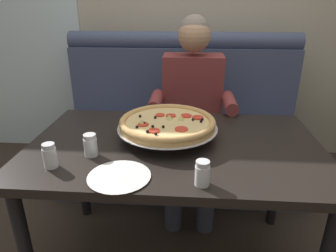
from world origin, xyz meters
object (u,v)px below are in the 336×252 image
Objects in this scene: patio_chair at (57,77)px; shaker_oregano at (202,175)px; plate_near_left at (119,175)px; diner_main at (192,105)px; shaker_parmesan at (91,147)px; booth_bench at (181,131)px; pizza at (167,123)px; shaker_pepper_flakes at (50,157)px; dining_table at (175,159)px.

shaker_oregano is at bearing -56.40° from patio_chair.
diner_main is at bearing 73.54° from plate_near_left.
shaker_parmesan is at bearing -119.53° from diner_main.
patio_chair is (-1.61, 2.43, -0.24)m from shaker_oregano.
patio_chair is at bearing 141.34° from booth_bench.
shaker_parmesan is at bearing -63.02° from patio_chair.
pizza is 4.66× the size of shaker_pepper_flakes.
pizza is at bearing 32.62° from shaker_parmesan.
shaker_pepper_flakes is at bearing -145.06° from pizza.
diner_main is (0.08, -0.27, 0.31)m from booth_bench.
shaker_parmesan reaches higher than dining_table.
patio_chair is at bearing 116.98° from shaker_parmesan.
shaker_pepper_flakes is 0.43× the size of plate_near_left.
shaker_parmesan is 1.02× the size of shaker_oregano.
shaker_pepper_flakes is at bearing 169.08° from plate_near_left.
shaker_pepper_flakes is 0.61m from shaker_oregano.
booth_bench is 0.42m from diner_main.
diner_main reaches higher than booth_bench.
plate_near_left is at bearing -112.98° from pizza.
shaker_pepper_flakes is at bearing -66.76° from patio_chair.
patio_chair is (-1.50, 1.20, 0.13)m from booth_bench.
pizza is at bearing -101.98° from diner_main.
dining_table is 2.85× the size of pizza.
shaker_pepper_flakes is at bearing -151.98° from dining_table.
booth_bench is 1.16m from shaker_parmesan.
plate_near_left is at bearing -121.80° from dining_table.
shaker_pepper_flakes is 2.57m from patio_chair.
dining_table is 0.38m from plate_near_left.
booth_bench is 1.32× the size of dining_table.
shaker_oregano is (0.61, -0.08, -0.00)m from shaker_pepper_flakes.
diner_main is 0.59m from pizza.
shaker_pepper_flakes is at bearing -122.78° from diner_main.
shaker_parmesan is at bearing -147.38° from pizza.
booth_bench is at bearing 107.15° from diner_main.
diner_main reaches higher than dining_table.
plate_near_left is at bearing -45.95° from shaker_parmesan.
plate_near_left is (0.16, -0.17, -0.03)m from shaker_parmesan.
patio_chair is (-1.50, 2.09, -0.12)m from dining_table.
pizza is (-0.04, 0.05, 0.16)m from dining_table.
shaker_parmesan is (-0.32, -0.20, -0.04)m from pizza.
plate_near_left reaches higher than dining_table.
diner_main is at bearing 92.13° from shaker_oregano.
diner_main is at bearing 60.47° from shaker_parmesan.
booth_bench is 3.76× the size of pizza.
diner_main reaches higher than patio_chair.
booth_bench is 1.29m from shaker_oregano.
diner_main is 0.89m from shaker_parmesan.
diner_main reaches higher than plate_near_left.
patio_chair is at bearing 118.40° from plate_near_left.
shaker_pepper_flakes reaches higher than plate_near_left.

